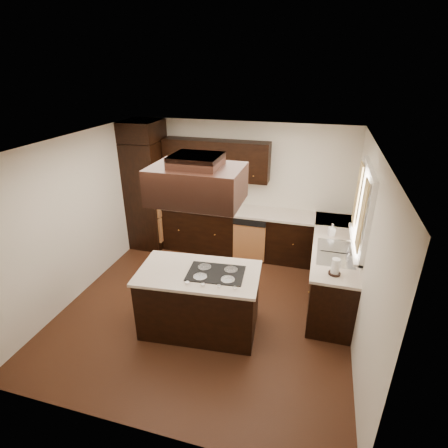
{
  "coord_description": "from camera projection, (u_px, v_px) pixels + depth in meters",
  "views": [
    {
      "loc": [
        1.43,
        -4.16,
        3.41
      ],
      "look_at": [
        0.1,
        0.6,
        1.15
      ],
      "focal_mm": 28.0,
      "sensor_mm": 36.0,
      "label": 1
    }
  ],
  "objects": [
    {
      "name": "wall_front",
      "position": [
        129.0,
        336.0,
        3.04
      ],
      "size": [
        4.2,
        0.02,
        2.5
      ],
      "primitive_type": "cube",
      "color": "beige",
      "rests_on": "ground"
    },
    {
      "name": "paper_towel",
      "position": [
        335.0,
        267.0,
        4.5
      ],
      "size": [
        0.14,
        0.14,
        0.23
      ],
      "primitive_type": "cylinder",
      "rotation": [
        0.0,
        0.0,
        -0.41
      ],
      "color": "white",
      "rests_on": "countertop_right"
    },
    {
      "name": "floor",
      "position": [
        207.0,
        307.0,
        5.42
      ],
      "size": [
        4.2,
        4.2,
        0.02
      ],
      "primitive_type": "cube",
      "color": "#502A17",
      "rests_on": "ground"
    },
    {
      "name": "dishwasher_front",
      "position": [
        249.0,
        243.0,
        6.48
      ],
      "size": [
        0.6,
        0.05,
        0.72
      ],
      "primitive_type": "cube",
      "color": "#BC7743",
      "rests_on": "floor"
    },
    {
      "name": "ceiling",
      "position": [
        203.0,
        144.0,
        4.37
      ],
      "size": [
        4.2,
        4.2,
        0.02
      ],
      "primitive_type": "cube",
      "color": "white",
      "rests_on": "ground"
    },
    {
      "name": "curtain_right",
      "position": [
        357.0,
        194.0,
        5.06
      ],
      "size": [
        0.02,
        0.34,
        0.9
      ],
      "primitive_type": "cube",
      "color": "#FEF3BB",
      "rests_on": "wall_right"
    },
    {
      "name": "blender_pitcher",
      "position": [
        193.0,
        194.0,
        6.71
      ],
      "size": [
        0.13,
        0.13,
        0.26
      ],
      "primitive_type": "cone",
      "color": "silver",
      "rests_on": "blender_base"
    },
    {
      "name": "wall_oven_face",
      "position": [
        164.0,
        194.0,
        6.79
      ],
      "size": [
        0.05,
        0.62,
        0.78
      ],
      "primitive_type": "cube",
      "color": "#BC7743",
      "rests_on": "oven_column"
    },
    {
      "name": "soap_bottle",
      "position": [
        332.0,
        230.0,
        5.55
      ],
      "size": [
        0.12,
        0.12,
        0.2
      ],
      "primitive_type": "imported",
      "rotation": [
        0.0,
        0.0,
        0.35
      ],
      "color": "white",
      "rests_on": "countertop_right"
    },
    {
      "name": "upper_cabinets",
      "position": [
        216.0,
        160.0,
        6.46
      ],
      "size": [
        2.0,
        0.34,
        0.72
      ],
      "primitive_type": "cube",
      "color": "black",
      "rests_on": "wall_back"
    },
    {
      "name": "base_cabinets_back",
      "position": [
        237.0,
        232.0,
        6.8
      ],
      "size": [
        2.93,
        0.6,
        0.88
      ],
      "primitive_type": "cube",
      "color": "black",
      "rests_on": "floor"
    },
    {
      "name": "oven_column",
      "position": [
        148.0,
        195.0,
        6.9
      ],
      "size": [
        0.65,
        0.75,
        2.12
      ],
      "primitive_type": "cube",
      "color": "black",
      "rests_on": "floor"
    },
    {
      "name": "cooktop",
      "position": [
        216.0,
        273.0,
        4.56
      ],
      "size": [
        0.77,
        0.55,
        0.01
      ],
      "primitive_type": "cube",
      "rotation": [
        0.0,
        0.0,
        0.09
      ],
      "color": "black",
      "rests_on": "island_top"
    },
    {
      "name": "window_pane",
      "position": [
        366.0,
        208.0,
        4.69
      ],
      "size": [
        0.0,
        1.2,
        1.0
      ],
      "primitive_type": "cube",
      "color": "white",
      "rests_on": "wall_right"
    },
    {
      "name": "range_hood",
      "position": [
        197.0,
        184.0,
        4.01
      ],
      "size": [
        1.05,
        0.72,
        0.42
      ],
      "primitive_type": "cube",
      "color": "black",
      "rests_on": "ceiling"
    },
    {
      "name": "curtain_left",
      "position": [
        362.0,
        216.0,
        4.33
      ],
      "size": [
        0.02,
        0.34,
        0.9
      ],
      "primitive_type": "cube",
      "color": "#FEF3BB",
      "rests_on": "wall_right"
    },
    {
      "name": "wall_right",
      "position": [
        365.0,
        254.0,
        4.37
      ],
      "size": [
        0.02,
        4.2,
        2.5
      ],
      "primitive_type": "cube",
      "color": "beige",
      "rests_on": "ground"
    },
    {
      "name": "countertop_back",
      "position": [
        238.0,
        211.0,
        6.59
      ],
      "size": [
        2.93,
        0.63,
        0.04
      ],
      "primitive_type": "cube",
      "color": "beige",
      "rests_on": "base_cabinets_back"
    },
    {
      "name": "mixing_bowl",
      "position": [
        182.0,
        204.0,
        6.77
      ],
      "size": [
        0.31,
        0.31,
        0.07
      ],
      "primitive_type": "imported",
      "rotation": [
        0.0,
        0.0,
        -0.16
      ],
      "color": "white",
      "rests_on": "countertop_back"
    },
    {
      "name": "window_frame",
      "position": [
        364.0,
        208.0,
        4.7
      ],
      "size": [
        0.06,
        1.32,
        1.12
      ],
      "primitive_type": "cube",
      "color": "white",
      "rests_on": "wall_right"
    },
    {
      "name": "island",
      "position": [
        200.0,
        302.0,
        4.8
      ],
      "size": [
        1.62,
        0.98,
        0.88
      ],
      "primitive_type": "cube",
      "rotation": [
        0.0,
        0.0,
        0.09
      ],
      "color": "black",
      "rests_on": "floor"
    },
    {
      "name": "base_cabinets_right",
      "position": [
        331.0,
        269.0,
        5.58
      ],
      "size": [
        0.6,
        2.4,
        0.88
      ],
      "primitive_type": "cube",
      "color": "black",
      "rests_on": "floor"
    },
    {
      "name": "wall_left",
      "position": [
        77.0,
        218.0,
        5.41
      ],
      "size": [
        0.02,
        4.2,
        2.5
      ],
      "primitive_type": "cube",
      "color": "beige",
      "rests_on": "ground"
    },
    {
      "name": "blender_base",
      "position": [
        194.0,
        202.0,
        6.79
      ],
      "size": [
        0.15,
        0.15,
        0.1
      ],
      "primitive_type": "cylinder",
      "color": "silver",
      "rests_on": "countertop_back"
    },
    {
      "name": "sink_rim",
      "position": [
        336.0,
        253.0,
        5.07
      ],
      "size": [
        0.52,
        0.84,
        0.01
      ],
      "primitive_type": "cube",
      "color": "silver",
      "rests_on": "countertop_right"
    },
    {
      "name": "wall_back",
      "position": [
        240.0,
        187.0,
        6.74
      ],
      "size": [
        4.2,
        0.02,
        2.5
      ],
      "primitive_type": "cube",
      "color": "beige",
      "rests_on": "ground"
    },
    {
      "name": "hood_duct",
      "position": [
        196.0,
        161.0,
        3.89
      ],
      "size": [
        0.55,
        0.5,
        0.13
      ],
      "primitive_type": "cube",
      "color": "black",
      "rests_on": "ceiling"
    },
    {
      "name": "countertop_right",
      "position": [
        334.0,
        243.0,
        5.39
      ],
      "size": [
        0.63,
        2.4,
        0.04
      ],
      "primitive_type": "cube",
      "color": "beige",
      "rests_on": "base_cabinets_right"
    },
    {
      "name": "spice_rack",
      "position": [
        192.0,
        199.0,
        6.74
      ],
      "size": [
        0.33,
        0.14,
        0.27
      ],
      "primitive_type": "cube",
      "rotation": [
        0.0,
        0.0,
        -0.21
      ],
      "color": "black",
      "rests_on": "countertop_back"
    },
    {
      "name": "island_top",
      "position": [
        198.0,
        273.0,
        4.61
      ],
      "size": [
        1.68,
        1.04,
        0.04
      ],
      "primitive_type": "cube",
      "rotation": [
        0.0,
        0.0,
        0.09
      ],
      "color": "beige",
      "rests_on": "island"
    }
  ]
}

